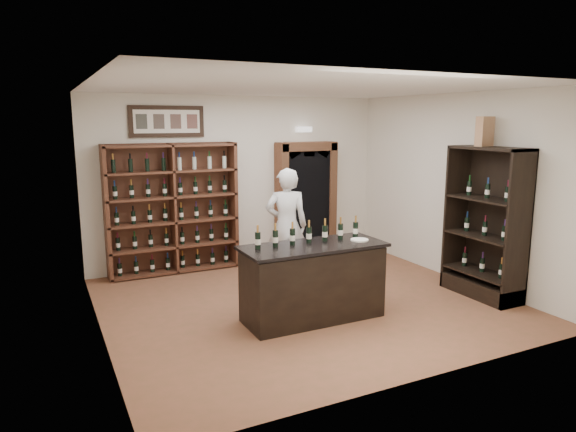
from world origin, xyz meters
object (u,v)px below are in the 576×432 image
object	(u,v)px
wine_shelf	(173,209)
counter_bottle_0	(258,240)
shopkeeper	(287,226)
wine_crate	(485,131)
tasting_counter	(313,282)
side_cabinet	(485,246)

from	to	relation	value
wine_shelf	counter_bottle_0	xyz separation A→B (m)	(0.38, -2.81, 0.01)
shopkeeper	wine_shelf	bearing A→B (deg)	-21.89
wine_shelf	wine_crate	bearing A→B (deg)	-38.94
counter_bottle_0	wine_shelf	bearing A→B (deg)	97.69
wine_crate	shopkeeper	bearing A→B (deg)	131.88
wine_shelf	tasting_counter	xyz separation A→B (m)	(1.10, -2.93, -0.61)
wine_shelf	counter_bottle_0	size ratio (longest dim) A/B	7.33
tasting_counter	wine_crate	distance (m)	3.33
side_cabinet	shopkeeper	world-z (taller)	side_cabinet
tasting_counter	counter_bottle_0	bearing A→B (deg)	170.63
tasting_counter	shopkeeper	xyz separation A→B (m)	(0.39, 1.58, 0.43)
tasting_counter	side_cabinet	size ratio (longest dim) A/B	0.85
side_cabinet	wine_crate	bearing A→B (deg)	94.01
tasting_counter	counter_bottle_0	distance (m)	0.95
tasting_counter	shopkeeper	size ratio (longest dim) A/B	1.02
side_cabinet	wine_shelf	bearing A→B (deg)	139.79
shopkeeper	wine_crate	world-z (taller)	wine_crate
shopkeeper	side_cabinet	bearing A→B (deg)	161.42
wine_shelf	tasting_counter	world-z (taller)	wine_shelf
wine_crate	side_cabinet	bearing A→B (deg)	-97.42
wine_shelf	tasting_counter	bearing A→B (deg)	-69.44
counter_bottle_0	wine_crate	size ratio (longest dim) A/B	0.71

